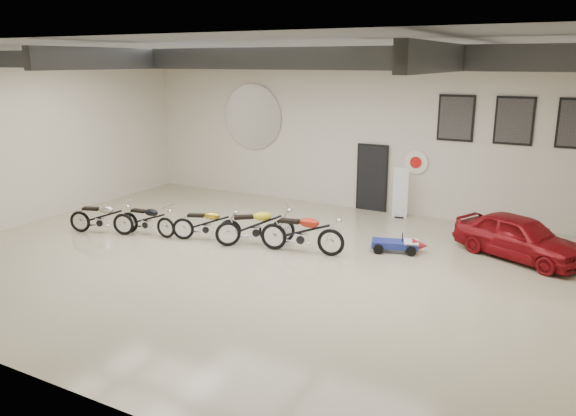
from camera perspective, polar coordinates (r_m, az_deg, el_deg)
The scene contains 18 objects.
floor at distance 13.57m, azimuth -2.44°, elevation -5.63°, with size 16.00×12.00×0.01m, color tan.
ceiling at distance 12.73m, azimuth -2.69°, elevation 15.99°, with size 16.00×12.00×0.01m, color slate.
back_wall at distance 18.26m, azimuth 7.29°, elevation 7.63°, with size 16.00×0.02×5.00m, color beige.
left_wall at distance 18.33m, azimuth -24.65°, elevation 6.45°, with size 0.02×12.00×5.00m, color beige.
ceiling_beams at distance 12.72m, azimuth -2.68°, elevation 14.86°, with size 15.80×11.80×0.32m, color #54575C, non-canonical shape.
door at distance 18.27m, azimuth 8.55°, elevation 2.98°, with size 0.92×0.08×2.10m, color black.
logo_plaque at distance 19.98m, azimuth -3.60°, elevation 9.19°, with size 2.30×0.06×1.16m, color silver, non-canonical shape.
poster_left at distance 17.30m, azimuth 16.70°, elevation 8.75°, with size 1.05×0.08×1.35m, color black, non-canonical shape.
poster_mid at distance 17.04m, azimuth 22.00°, elevation 8.22°, with size 1.05×0.08×1.35m, color black, non-canonical shape.
oil_sign at distance 17.73m, azimuth 12.88°, elevation 4.56°, with size 0.72×0.10×0.72m, color white, non-canonical shape.
banner_stand at distance 17.56m, azimuth 11.36°, elevation 1.66°, with size 0.45×0.18×1.67m, color white, non-canonical shape.
motorcycle_silver at distance 16.56m, azimuth -18.46°, elevation -0.83°, with size 1.90×0.59×0.99m, color silver, non-canonical shape.
motorcycle_black at distance 16.05m, azimuth -14.13°, elevation -1.08°, with size 1.80×0.56×0.94m, color silver, non-canonical shape.
motorcycle_gold at distance 15.27m, azimuth -8.29°, elevation -1.53°, with size 1.85×0.57×0.96m, color silver, non-canonical shape.
motorcycle_yellow at distance 14.76m, azimuth -3.33°, elevation -1.75°, with size 2.07×0.64×1.08m, color silver, non-canonical shape.
motorcycle_red at distance 14.12m, azimuth 1.41°, elevation -2.40°, with size 2.16×0.67×1.12m, color silver, non-canonical shape.
go_kart at distance 14.55m, azimuth 11.30°, elevation -3.41°, with size 1.44×0.65×0.52m, color navy, non-canonical shape.
vintage_car at distance 14.86m, azimuth 22.44°, elevation -2.72°, with size 3.21×1.30×1.10m, color maroon.
Camera 1 is at (6.58, -10.89, 4.71)m, focal length 35.00 mm.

